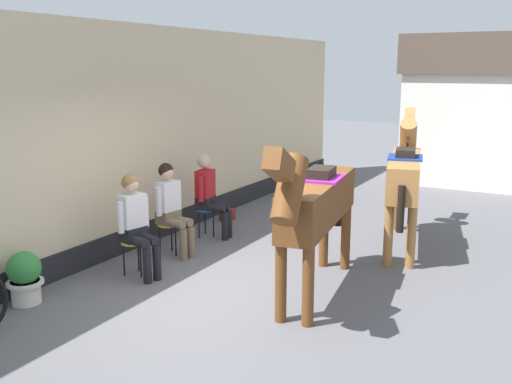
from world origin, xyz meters
TOP-DOWN VIEW (x-y plane):
  - ground_plane at (0.00, 3.00)m, footprint 40.00×40.00m
  - pub_facade_wall at (-2.55, 1.50)m, footprint 0.34×14.00m
  - distant_cottage at (1.40, 9.03)m, footprint 3.40×2.60m
  - seated_visitor_near at (-1.55, -0.02)m, footprint 0.61×0.48m
  - seated_visitor_middle at (-1.68, 0.93)m, footprint 0.61×0.49m
  - seated_visitor_far at (-1.71, 1.98)m, footprint 0.61×0.49m
  - saddled_horse_near at (0.80, 0.51)m, footprint 0.75×2.98m
  - saddled_horse_far at (1.19, 3.10)m, footprint 0.96×2.95m
  - flower_planter_near at (-2.12, -1.37)m, footprint 0.43×0.43m
  - spare_stool_white at (-0.38, 2.66)m, footprint 0.32×0.32m
  - satchel_bag at (-2.01, 3.02)m, footprint 0.25×0.30m

SIDE VIEW (x-z plane):
  - ground_plane at x=0.00m, z-range 0.00..0.00m
  - satchel_bag at x=-2.01m, z-range 0.00..0.20m
  - flower_planter_near at x=-2.12m, z-range 0.01..0.65m
  - spare_stool_white at x=-0.38m, z-range 0.17..0.63m
  - seated_visitor_near at x=-1.55m, z-range 0.08..1.47m
  - seated_visitor_middle at x=-1.68m, z-range 0.08..1.47m
  - seated_visitor_far at x=-1.71m, z-range 0.08..1.47m
  - saddled_horse_near at x=0.80m, z-range 0.13..2.19m
  - saddled_horse_far at x=1.19m, z-range 0.13..2.19m
  - pub_facade_wall at x=-2.55m, z-range -0.16..3.24m
  - distant_cottage at x=1.40m, z-range 0.05..3.55m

